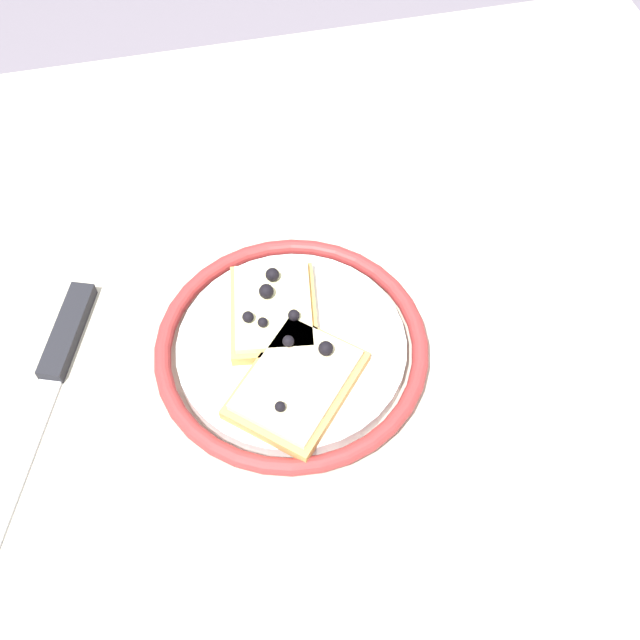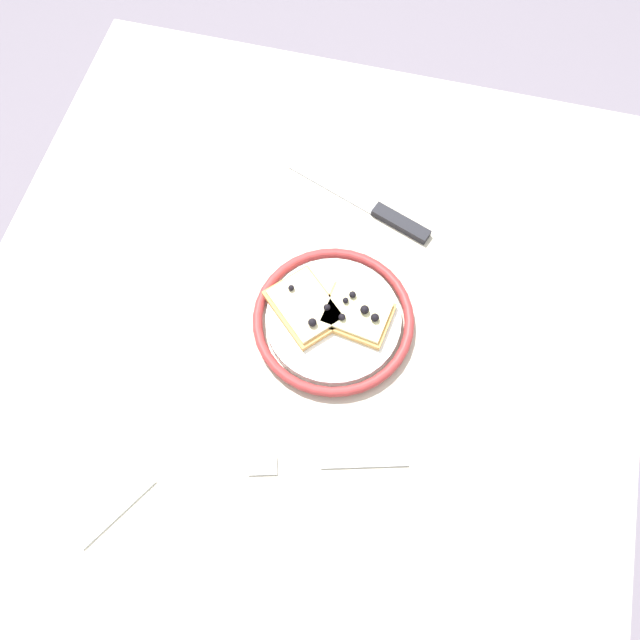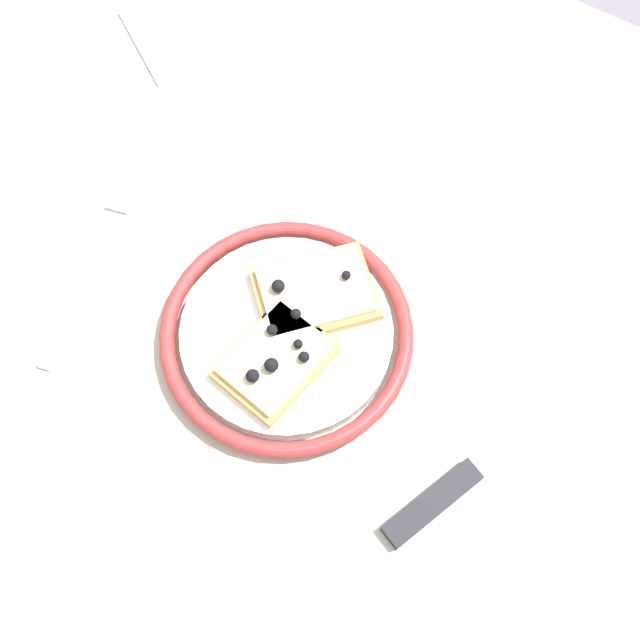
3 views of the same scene
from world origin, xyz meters
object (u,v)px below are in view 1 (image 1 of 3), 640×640
knife (55,366)px  pizza_slice_near (273,310)px  plate (292,348)px  fork (498,279)px  dining_table (317,445)px  pizza_slice_far (297,381)px

knife → pizza_slice_near: bearing=-179.7°
plate → fork: (-0.19, -0.04, -0.01)m
dining_table → pizza_slice_far: 0.12m
plate → pizza_slice_far: pizza_slice_far is taller
pizza_slice_far → fork: (-0.19, -0.07, -0.02)m
plate → pizza_slice_near: bearing=-73.5°
pizza_slice_far → plate: bearing=-95.3°
pizza_slice_near → dining_table: bearing=105.8°
dining_table → pizza_slice_far: size_ratio=7.65×
dining_table → knife: (0.20, -0.07, 0.10)m
pizza_slice_far → fork: pizza_slice_far is taller
dining_table → plate: (0.01, -0.04, 0.10)m
dining_table → fork: bearing=-157.0°
plate → knife: 0.19m
fork → plate: bearing=10.6°
pizza_slice_far → pizza_slice_near: bearing=-85.6°
pizza_slice_near → pizza_slice_far: same height
dining_table → knife: bearing=-19.2°
knife → fork: bearing=-179.0°
pizza_slice_far → knife: 0.20m
dining_table → knife: 0.23m
dining_table → fork: 0.21m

